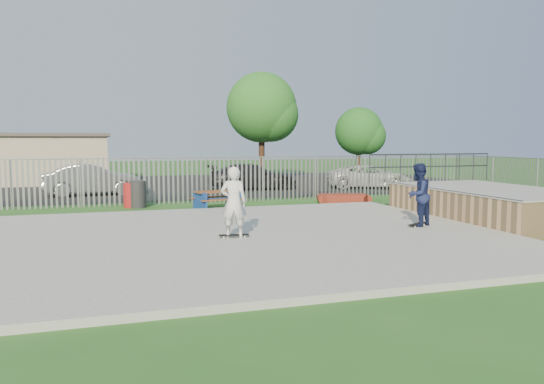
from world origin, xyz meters
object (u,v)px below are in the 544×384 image
object	(u,v)px
trash_bin_red	(131,195)
trash_bin_grey	(138,194)
car_dark	(253,177)
tree_mid	(262,108)
car_white	(369,176)
picnic_table	(217,200)
funbox	(344,199)
skater_navy	(418,195)
skater_white	(234,202)
car_silver	(92,180)
tree_right	(359,131)

from	to	relation	value
trash_bin_red	trash_bin_grey	world-z (taller)	trash_bin_grey
car_dark	tree_mid	xyz separation A→B (m)	(2.47, 6.53, 4.25)
car_dark	car_white	size ratio (longest dim) A/B	1.03
tree_mid	car_white	bearing A→B (deg)	-61.40
picnic_table	tree_mid	bearing A→B (deg)	54.35
funbox	car_dark	xyz separation A→B (m)	(-2.10, 7.32, 0.54)
skater_navy	trash_bin_red	bearing A→B (deg)	-75.54
skater_white	trash_bin_red	bearing A→B (deg)	-58.64
picnic_table	trash_bin_grey	bearing A→B (deg)	143.88
picnic_table	car_silver	bearing A→B (deg)	112.62
trash_bin_grey	car_silver	xyz separation A→B (m)	(-1.86, 5.64, 0.25)
picnic_table	trash_bin_red	distance (m)	3.58
car_silver	skater_navy	world-z (taller)	skater_navy
trash_bin_grey	car_white	distance (m)	14.22
tree_right	skater_navy	world-z (taller)	tree_right
trash_bin_red	car_silver	world-z (taller)	car_silver
car_dark	picnic_table	bearing A→B (deg)	158.35
trash_bin_red	skater_navy	xyz separation A→B (m)	(7.97, -8.53, 0.60)
funbox	tree_right	size ratio (longest dim) A/B	0.42
skater_white	car_silver	bearing A→B (deg)	-57.92
car_dark	tree_right	xyz separation A→B (m)	(8.76, 4.41, 2.63)
skater_navy	skater_white	world-z (taller)	same
skater_navy	car_silver	bearing A→B (deg)	-84.27
picnic_table	car_dark	world-z (taller)	car_dark
funbox	trash_bin_grey	bearing A→B (deg)	-170.60
picnic_table	trash_bin_grey	distance (m)	3.28
picnic_table	car_silver	xyz separation A→B (m)	(-4.85, 6.96, 0.42)
trash_bin_red	skater_white	size ratio (longest dim) A/B	0.53
tree_right	skater_navy	xyz separation A→B (m)	(-7.68, -19.02, -2.26)
picnic_table	skater_white	world-z (taller)	skater_white
trash_bin_grey	tree_mid	bearing A→B (deg)	54.54
car_silver	car_white	size ratio (longest dim) A/B	0.99
tree_mid	skater_white	world-z (taller)	tree_mid
tree_right	skater_white	size ratio (longest dim) A/B	2.63
picnic_table	car_white	world-z (taller)	car_white
skater_white	tree_right	bearing A→B (deg)	-108.02
car_dark	tree_mid	distance (m)	8.17
car_dark	car_white	xyz separation A→B (m)	(6.64, -1.13, -0.05)
trash_bin_grey	skater_white	size ratio (longest dim) A/B	0.58
car_silver	tree_right	size ratio (longest dim) A/B	0.94
tree_right	skater_navy	size ratio (longest dim) A/B	2.63
funbox	tree_mid	xyz separation A→B (m)	(0.37, 13.85, 4.78)
funbox	tree_mid	size ratio (longest dim) A/B	0.29
picnic_table	car_silver	size ratio (longest dim) A/B	0.43
tree_right	car_silver	bearing A→B (deg)	-163.79
trash_bin_grey	car_dark	bearing A→B (deg)	43.30
car_white	tree_right	xyz separation A→B (m)	(2.12, 5.53, 2.68)
car_white	tree_mid	bearing A→B (deg)	43.73
car_white	tree_right	world-z (taller)	tree_right
funbox	car_white	size ratio (longest dim) A/B	0.45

